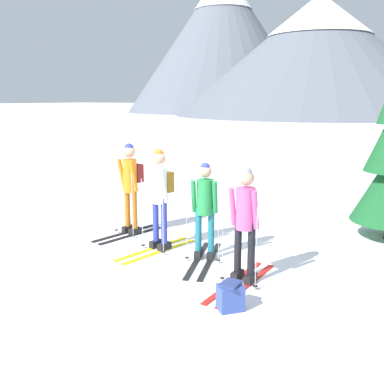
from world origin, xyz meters
TOP-DOWN VIEW (x-y plane):
  - ground_plane at (0.00, 0.00)m, footprint 400.00×400.00m
  - skier_in_orange at (-1.59, 0.58)m, footprint 0.63×1.59m
  - skier_in_white at (-0.55, 0.11)m, footprint 0.65×1.77m
  - skier_in_green at (0.38, 0.08)m, footprint 0.85×1.79m
  - skier_in_pink at (1.36, -0.46)m, footprint 0.61×1.81m
  - backpack_on_snow_front at (1.57, -1.37)m, footprint 0.39×0.40m

SIDE VIEW (x-z plane):
  - ground_plane at x=0.00m, z-range 0.00..0.00m
  - backpack_on_snow_front at x=1.57m, z-range 0.00..0.38m
  - skier_in_green at x=0.38m, z-range 0.07..1.74m
  - skier_in_pink at x=1.36m, z-range 0.08..1.82m
  - skier_in_white at x=-0.55m, z-range 0.13..1.97m
  - skier_in_orange at x=-1.59m, z-range 0.14..1.98m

